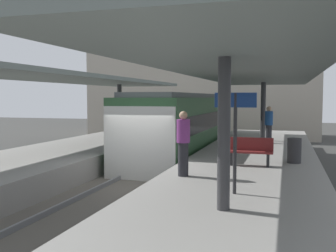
{
  "coord_description": "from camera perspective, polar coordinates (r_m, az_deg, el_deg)",
  "views": [
    {
      "loc": [
        4.91,
        -12.23,
        3.1
      ],
      "look_at": [
        -0.03,
        4.27,
        1.87
      ],
      "focal_mm": 42.53,
      "sensor_mm": 36.0,
      "label": 1
    }
  ],
  "objects": [
    {
      "name": "rail_near_side",
      "position": [
        13.76,
        -7.96,
        -7.82
      ],
      "size": [
        0.08,
        28.0,
        0.14
      ],
      "primitive_type": "cube",
      "color": "slate",
      "rests_on": "track_ballast"
    },
    {
      "name": "track_ballast",
      "position": [
        13.52,
        -5.15,
        -8.76
      ],
      "size": [
        3.2,
        28.0,
        0.2
      ],
      "primitive_type": "cube",
      "color": "#59544C",
      "rests_on": "ground_plane"
    },
    {
      "name": "canopy_right",
      "position": [
        13.7,
        12.08,
        7.31
      ],
      "size": [
        4.18,
        21.0,
        3.01
      ],
      "color": "#333335",
      "rests_on": "platform_right"
    },
    {
      "name": "platform_left",
      "position": [
        15.24,
        -18.62,
        -5.95
      ],
      "size": [
        4.4,
        28.0,
        1.0
      ],
      "primitive_type": "cube",
      "color": "gray",
      "rests_on": "ground_plane"
    },
    {
      "name": "rail_far_side",
      "position": [
        13.24,
        -2.22,
        -8.27
      ],
      "size": [
        0.08,
        28.0,
        0.14
      ],
      "primitive_type": "cube",
      "color": "slate",
      "rests_on": "track_ballast"
    },
    {
      "name": "litter_bin",
      "position": [
        13.44,
        17.64,
        -3.38
      ],
      "size": [
        0.44,
        0.44,
        0.8
      ],
      "primitive_type": "cylinder",
      "color": "#2D2D30",
      "rests_on": "platform_right"
    },
    {
      "name": "passenger_mid_platform",
      "position": [
        10.63,
        2.2,
        -2.37
      ],
      "size": [
        0.36,
        0.36,
        1.74
      ],
      "color": "#232328",
      "rests_on": "platform_right"
    },
    {
      "name": "canopy_left",
      "position": [
        16.19,
        -16.02,
        6.63
      ],
      "size": [
        4.18,
        21.0,
        2.98
      ],
      "color": "#333335",
      "rests_on": "platform_left"
    },
    {
      "name": "platform_sign",
      "position": [
        8.72,
        9.62,
        0.89
      ],
      "size": [
        0.9,
        0.08,
        2.21
      ],
      "color": "#262628",
      "rests_on": "platform_right"
    },
    {
      "name": "ground_plane",
      "position": [
        13.54,
        -5.14,
        -9.17
      ],
      "size": [
        80.0,
        80.0,
        0.0
      ],
      "primitive_type": "plane",
      "color": "#383835"
    },
    {
      "name": "platform_right",
      "position": [
        12.55,
        11.33,
        -7.95
      ],
      "size": [
        4.4,
        28.0,
        1.0
      ],
      "primitive_type": "cube",
      "color": "gray",
      "rests_on": "ground_plane"
    },
    {
      "name": "passenger_near_bench",
      "position": [
        18.91,
        14.25,
        0.27
      ],
      "size": [
        0.36,
        0.36,
        1.7
      ],
      "color": "#232328",
      "rests_on": "platform_right"
    },
    {
      "name": "station_building_backdrop",
      "position": [
        33.0,
        5.05,
        8.25
      ],
      "size": [
        18.0,
        6.0,
        11.0
      ],
      "primitive_type": "cube",
      "color": "#A89E8E",
      "rests_on": "ground_plane"
    },
    {
      "name": "platform_bench",
      "position": [
        12.6,
        11.67,
        -3.46
      ],
      "size": [
        1.4,
        0.41,
        0.86
      ],
      "color": "black",
      "rests_on": "platform_right"
    },
    {
      "name": "commuter_train",
      "position": [
        20.0,
        2.4,
        0.15
      ],
      "size": [
        2.78,
        12.98,
        3.1
      ],
      "color": "#2D5633",
      "rests_on": "track_ballast"
    }
  ]
}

